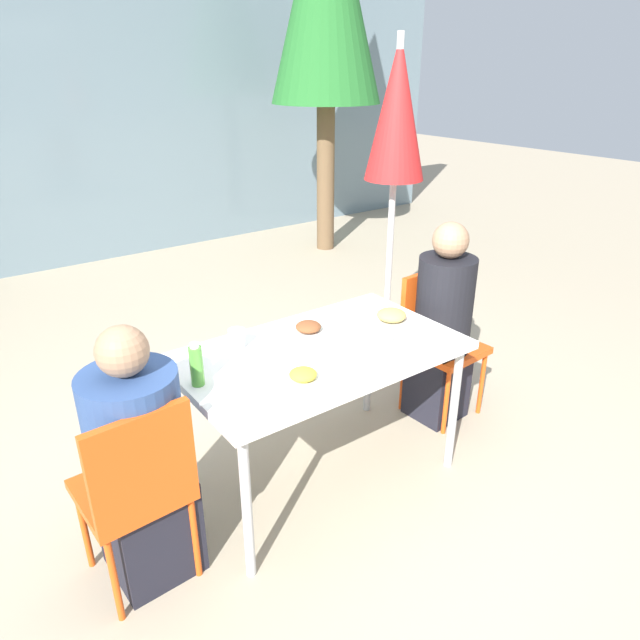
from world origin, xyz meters
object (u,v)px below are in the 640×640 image
bottle (196,365)px  chair_left (137,484)px  person_right (442,329)px  drinking_cup (237,339)px  person_left (141,466)px  closed_umbrella (396,126)px  salad_bowl (373,337)px  chair_right (436,332)px

bottle → chair_left: bearing=-155.2°
person_right → drinking_cup: 1.27m
person_left → bottle: person_left is taller
closed_umbrella → salad_bowl: 1.53m
person_left → chair_right: (1.90, 0.18, -0.01)m
person_right → bottle: size_ratio=6.26×
bottle → chair_right: bearing=3.6°
chair_left → closed_umbrella: (2.13, 0.90, 1.13)m
person_left → closed_umbrella: (2.09, 0.82, 1.11)m
person_right → closed_umbrella: closed_umbrella is taller
person_right → closed_umbrella: (0.23, 0.72, 1.06)m
closed_umbrella → salad_bowl: size_ratio=11.60×
person_right → drinking_cup: bearing=-12.0°
chair_left → chair_right: same height
person_left → chair_right: size_ratio=1.30×
chair_left → person_right: 1.91m
person_right → drinking_cup: (-1.24, 0.19, 0.23)m
salad_bowl → person_right: bearing=12.8°
chair_right → person_right: person_right is taller
chair_left → person_left: bearing=58.0°
chair_left → chair_right: bearing=4.9°
person_left → drinking_cup: bearing=22.4°
chair_left → salad_bowl: (1.22, 0.03, 0.27)m
closed_umbrella → chair_left: bearing=-157.0°
salad_bowl → chair_right: bearing=18.1°
chair_right → bottle: bottle is taller
chair_right → chair_left: bearing=4.4°
person_right → bottle: person_right is taller
chair_right → salad_bowl: 0.81m
person_left → drinking_cup: (0.61, 0.29, 0.28)m
salad_bowl → bottle: bearing=171.0°
person_left → salad_bowl: bearing=-5.4°
person_left → closed_umbrella: 2.50m
chair_left → chair_right: size_ratio=1.00×
person_left → salad_bowl: size_ratio=6.10×
chair_left → person_left: person_left is taller
drinking_cup → salad_bowl: drinking_cup is taller
person_right → closed_umbrella: size_ratio=0.56×
person_left → person_right: (1.85, 0.10, 0.05)m
closed_umbrella → person_left: bearing=-158.5°
person_left → salad_bowl: 1.20m
person_right → salad_bowl: person_right is taller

